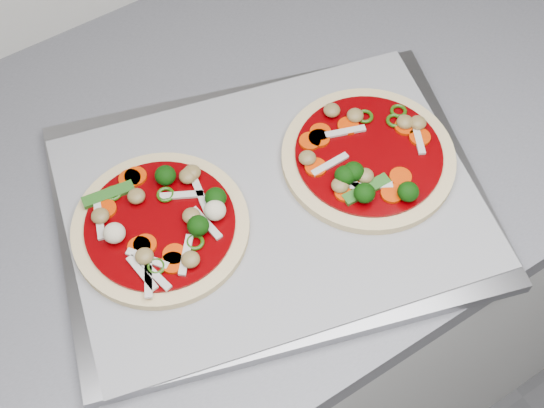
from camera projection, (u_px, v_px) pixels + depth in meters
base_cabinet at (341, 262)px, 1.36m from camera, size 3.60×0.60×0.86m
countertop at (368, 98)px, 0.97m from camera, size 3.60×0.60×0.04m
baking_tray at (271, 205)px, 0.85m from camera, size 0.55×0.47×0.02m
parchment at (271, 201)px, 0.85m from camera, size 0.52×0.43×0.00m
pizza_left at (162, 224)px, 0.82m from camera, size 0.22×0.22×0.03m
pizza_right at (368, 158)px, 0.87m from camera, size 0.21×0.21×0.03m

